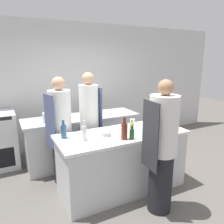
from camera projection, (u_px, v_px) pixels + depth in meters
The scene contains 18 objects.
ground_plane at pixel (122, 187), 3.52m from camera, with size 16.00×16.00×0.00m, color #605B56.
wall_back at pixel (77, 86), 5.03m from camera, with size 8.00×0.06×2.80m.
prep_counter at pixel (122, 161), 3.41m from camera, with size 1.98×0.81×0.92m.
pass_counter at pixel (83, 139), 4.36m from camera, with size 2.24×0.69×0.92m.
chef_at_prep_near at pixel (162, 149), 2.80m from camera, with size 0.40×0.38×1.78m.
chef_at_stove at pixel (89, 124), 3.78m from camera, with size 0.36×0.35×1.80m.
chef_at_pass_far at pixel (61, 131), 3.51m from camera, with size 0.40×0.38×1.75m.
bottle_olive_oil at pixel (132, 134), 3.04m from camera, with size 0.07×0.07×0.19m.
bottle_vinegar at pixel (124, 131), 3.01m from camera, with size 0.09×0.09×0.32m.
bottle_wine at pixel (132, 128), 3.24m from camera, with size 0.06×0.06×0.22m.
bottle_cooking_oil at pixel (84, 133), 2.96m from camera, with size 0.07×0.07×0.29m.
bottle_sauce at pixel (64, 131), 3.06m from camera, with size 0.08×0.08×0.26m.
bottle_water at pixel (146, 123), 3.45m from camera, with size 0.07×0.07×0.24m.
bowl_mixing_large at pixel (105, 134), 3.17m from camera, with size 0.16×0.16×0.06m.
bowl_prep_small at pixel (160, 128), 3.40m from camera, with size 0.23×0.23×0.08m.
cup at pixel (132, 122), 3.71m from camera, with size 0.08×0.08×0.09m.
cutting_board at pixel (156, 124), 3.75m from camera, with size 0.41×0.18×0.01m.
stockpot at pixel (51, 117), 3.84m from camera, with size 0.30×0.30×0.17m.
Camera 1 is at (-1.56, -2.72, 2.01)m, focal length 35.00 mm.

